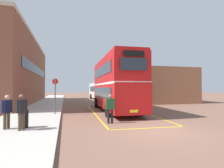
# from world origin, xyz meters

# --- Properties ---
(ground_plane) EXTENTS (135.60, 135.60, 0.00)m
(ground_plane) POSITION_xyz_m (0.00, 14.40, 0.00)
(ground_plane) COLOR brown
(sidewalk_left) EXTENTS (4.00, 57.60, 0.14)m
(sidewalk_left) POSITION_xyz_m (-6.50, 16.80, 0.07)
(sidewalk_left) COLOR #B2ADA3
(sidewalk_left) RESTS_ON ground
(brick_building_left) EXTENTS (6.41, 23.51, 8.72)m
(brick_building_left) POSITION_xyz_m (-11.24, 19.03, 4.37)
(brick_building_left) COLOR brown
(brick_building_left) RESTS_ON ground
(depot_building_right) EXTENTS (8.11, 17.17, 4.88)m
(depot_building_right) POSITION_xyz_m (9.52, 21.23, 2.44)
(depot_building_right) COLOR #9E6647
(depot_building_right) RESTS_ON ground
(double_decker_bus) EXTENTS (3.17, 10.88, 4.75)m
(double_decker_bus) POSITION_xyz_m (0.21, 8.15, 2.51)
(double_decker_bus) COLOR black
(double_decker_bus) RESTS_ON ground
(single_deck_bus) EXTENTS (3.10, 9.39, 3.02)m
(single_deck_bus) POSITION_xyz_m (2.12, 25.04, 1.64)
(single_deck_bus) COLOR black
(single_deck_bus) RESTS_ON ground
(pedestrian_boarding) EXTENTS (0.57, 0.25, 1.71)m
(pedestrian_boarding) POSITION_xyz_m (-1.62, 2.47, 0.99)
(pedestrian_boarding) COLOR black
(pedestrian_boarding) RESTS_ON ground
(pedestrian_waiting_near) EXTENTS (0.42, 0.50, 1.61)m
(pedestrian_waiting_near) POSITION_xyz_m (-6.89, 1.66, 1.06)
(pedestrian_waiting_near) COLOR #473828
(pedestrian_waiting_near) RESTS_ON sidewalk_left
(pedestrian_waiting_far) EXTENTS (0.45, 0.51, 1.65)m
(pedestrian_waiting_far) POSITION_xyz_m (-6.15, 1.22, 1.09)
(pedestrian_waiting_far) COLOR #473828
(pedestrian_waiting_far) RESTS_ON sidewalk_left
(litter_bin) EXTENTS (0.47, 0.47, 0.95)m
(litter_bin) POSITION_xyz_m (-6.17, 1.75, 0.62)
(litter_bin) COLOR black
(litter_bin) RESTS_ON sidewalk_left
(bus_stop_sign) EXTENTS (0.44, 0.08, 2.67)m
(bus_stop_sign) POSITION_xyz_m (-4.94, 6.42, 1.74)
(bus_stop_sign) COLOR #4C4C51
(bus_stop_sign) RESTS_ON sidewalk_left
(bay_marking_yellow) EXTENTS (4.74, 12.95, 0.01)m
(bay_marking_yellow) POSITION_xyz_m (0.17, 6.17, 0.00)
(bay_marking_yellow) COLOR gold
(bay_marking_yellow) RESTS_ON ground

